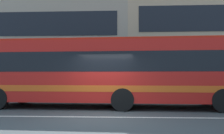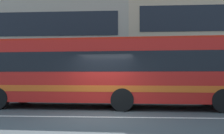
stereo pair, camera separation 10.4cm
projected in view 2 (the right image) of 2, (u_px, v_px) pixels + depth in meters
name	position (u px, v px, depth m)	size (l,w,h in m)	color
ground_plane	(99.00, 117.00, 8.49)	(160.00, 160.00, 0.00)	#414748
lane_centre_line	(99.00, 117.00, 8.49)	(60.00, 0.16, 0.01)	silver
hedge_row_far	(108.00, 93.00, 15.23)	(16.09, 1.10, 0.84)	#155126
apartment_block_left	(29.00, 44.00, 24.76)	(21.43, 11.56, 10.06)	tan
transit_bus	(108.00, 70.00, 11.22)	(12.06, 3.12, 3.28)	red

